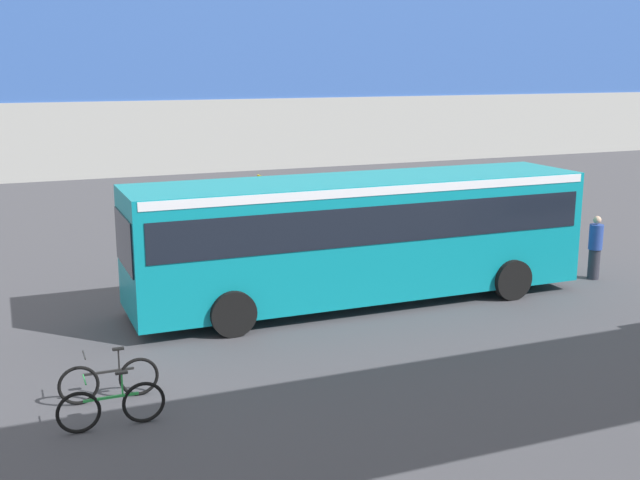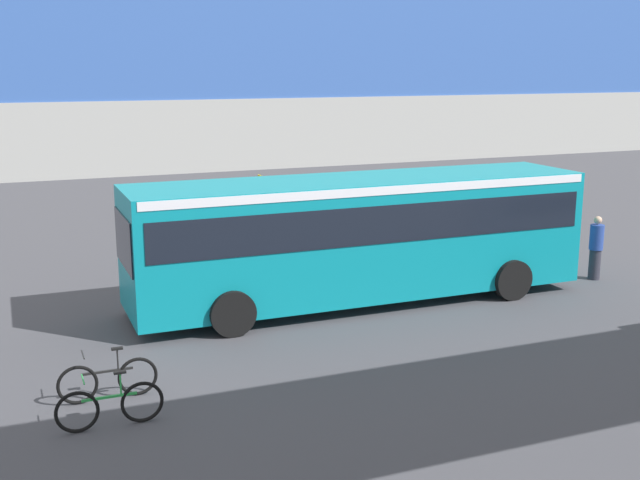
# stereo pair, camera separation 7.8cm
# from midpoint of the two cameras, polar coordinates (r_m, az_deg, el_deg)

# --- Properties ---
(ground) EXTENTS (80.00, 80.00, 0.00)m
(ground) POSITION_cam_midpoint_polar(r_m,az_deg,el_deg) (21.01, 4.19, -3.68)
(ground) COLOR #424247
(city_bus) EXTENTS (11.54, 2.85, 3.15)m
(city_bus) POSITION_cam_midpoint_polar(r_m,az_deg,el_deg) (19.58, 2.80, 0.81)
(city_bus) COLOR #0C8493
(city_bus) RESTS_ON ground
(bicycle_black) EXTENTS (1.77, 0.44, 0.96)m
(bicycle_black) POSITION_cam_midpoint_polar(r_m,az_deg,el_deg) (14.77, -15.14, -9.76)
(bicycle_black) COLOR black
(bicycle_black) RESTS_ON ground
(bicycle_green) EXTENTS (1.77, 0.44, 0.96)m
(bicycle_green) POSITION_cam_midpoint_polar(r_m,az_deg,el_deg) (13.71, -14.98, -11.55)
(bicycle_green) COLOR black
(bicycle_green) RESTS_ON ground
(pedestrian) EXTENTS (0.38, 0.38, 1.79)m
(pedestrian) POSITION_cam_midpoint_polar(r_m,az_deg,el_deg) (23.19, 19.17, -0.54)
(pedestrian) COLOR #2D2D38
(pedestrian) RESTS_ON ground
(traffic_sign) EXTENTS (0.08, 0.60, 2.80)m
(traffic_sign) POSITION_cam_midpoint_polar(r_m,az_deg,el_deg) (22.48, -4.34, 2.35)
(traffic_sign) COLOR slate
(traffic_sign) RESTS_ON ground
(lane_dash_leftmost) EXTENTS (2.00, 0.20, 0.01)m
(lane_dash_leftmost) POSITION_cam_midpoint_polar(r_m,az_deg,el_deg) (25.14, 9.70, -1.10)
(lane_dash_leftmost) COLOR silver
(lane_dash_leftmost) RESTS_ON ground
(lane_dash_left) EXTENTS (2.00, 0.20, 0.01)m
(lane_dash_left) POSITION_cam_midpoint_polar(r_m,az_deg,el_deg) (23.31, 1.31, -2.00)
(lane_dash_left) COLOR silver
(lane_dash_left) RESTS_ON ground
(lane_dash_centre) EXTENTS (2.00, 0.20, 0.01)m
(lane_dash_centre) POSITION_cam_midpoint_polar(r_m,az_deg,el_deg) (22.07, -8.27, -2.98)
(lane_dash_centre) COLOR silver
(lane_dash_centre) RESTS_ON ground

